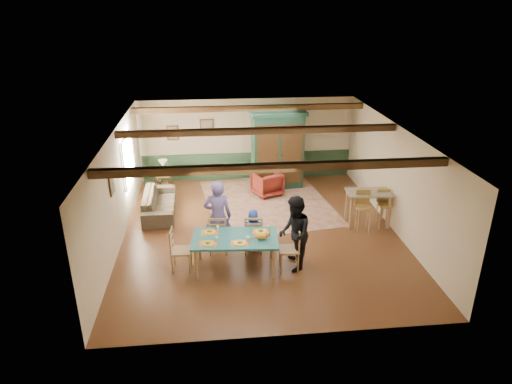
{
  "coord_description": "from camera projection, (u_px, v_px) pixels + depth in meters",
  "views": [
    {
      "loc": [
        -1.19,
        -10.49,
        5.56
      ],
      "look_at": [
        -0.11,
        -0.02,
        1.15
      ],
      "focal_mm": 32.0,
      "sensor_mm": 36.0,
      "label": 1
    }
  ],
  "objects": [
    {
      "name": "bar_stool_right",
      "position": [
        384.0,
        209.0,
        11.98
      ],
      "size": [
        0.37,
        0.41,
        1.02
      ],
      "primitive_type": null,
      "rotation": [
        0.0,
        0.0,
        -0.02
      ],
      "color": "#A17F3E",
      "rests_on": "floor"
    },
    {
      "name": "end_table",
      "position": [
        164.0,
        183.0,
        14.39
      ],
      "size": [
        0.49,
        0.49,
        0.53
      ],
      "primitive_type": null,
      "rotation": [
        0.0,
        0.0,
        -0.13
      ],
      "color": "#321F0D",
      "rests_on": "floor"
    },
    {
      "name": "place_setting_far_right",
      "position": [
        261.0,
        230.0,
        10.21
      ],
      "size": [
        0.44,
        0.34,
        0.11
      ],
      "primitive_type": null,
      "rotation": [
        0.0,
        0.0,
        -0.08
      ],
      "color": "yellow",
      "rests_on": "dining_table"
    },
    {
      "name": "picture_left_wall",
      "position": [
        112.0,
        183.0,
        10.33
      ],
      "size": [
        0.04,
        0.42,
        0.52
      ],
      "primitive_type": null,
      "color": "gray",
      "rests_on": "wall_left"
    },
    {
      "name": "counter_table",
      "position": [
        367.0,
        208.0,
        12.12
      ],
      "size": [
        1.18,
        0.74,
        0.95
      ],
      "primitive_type": null,
      "rotation": [
        0.0,
        0.0,
        -0.06
      ],
      "color": "#B0A889",
      "rests_on": "floor"
    },
    {
      "name": "cat",
      "position": [
        261.0,
        236.0,
        9.86
      ],
      "size": [
        0.38,
        0.17,
        0.19
      ],
      "primitive_type": null,
      "rotation": [
        0.0,
        0.0,
        -0.08
      ],
      "color": "orange",
      "rests_on": "dining_table"
    },
    {
      "name": "table_lamp",
      "position": [
        163.0,
        168.0,
        14.19
      ],
      "size": [
        0.3,
        0.3,
        0.49
      ],
      "primitive_type": null,
      "rotation": [
        0.0,
        0.0,
        -0.11
      ],
      "color": "tan",
      "rests_on": "end_table"
    },
    {
      "name": "ceiling_beam_back",
      "position": [
        249.0,
        108.0,
        13.63
      ],
      "size": [
        6.95,
        0.16,
        0.16
      ],
      "primitive_type": "cube",
      "color": "#321F0D",
      "rests_on": "ceiling"
    },
    {
      "name": "wall_right",
      "position": [
        396.0,
        179.0,
        11.7
      ],
      "size": [
        0.02,
        8.0,
        2.7
      ],
      "primitive_type": "cube",
      "color": "beige",
      "rests_on": "floor"
    },
    {
      "name": "person_man",
      "position": [
        218.0,
        216.0,
        10.69
      ],
      "size": [
        0.69,
        0.48,
        1.8
      ],
      "primitive_type": "imported",
      "rotation": [
        0.0,
        0.0,
        3.07
      ],
      "color": "slate",
      "rests_on": "floor"
    },
    {
      "name": "place_setting_far_left",
      "position": [
        210.0,
        230.0,
        10.18
      ],
      "size": [
        0.44,
        0.34,
        0.11
      ],
      "primitive_type": null,
      "rotation": [
        0.0,
        0.0,
        -0.08
      ],
      "color": "yellow",
      "rests_on": "dining_table"
    },
    {
      "name": "dining_chair_end_right",
      "position": [
        289.0,
        248.0,
        10.12
      ],
      "size": [
        0.49,
        0.47,
        0.99
      ],
      "primitive_type": null,
      "rotation": [
        0.0,
        0.0,
        -1.65
      ],
      "color": "#9D784E",
      "rests_on": "floor"
    },
    {
      "name": "armchair",
      "position": [
        267.0,
        184.0,
        14.07
      ],
      "size": [
        1.03,
        1.04,
        0.73
      ],
      "primitive_type": "imported",
      "rotation": [
        0.0,
        0.0,
        -2.74
      ],
      "color": "#531310",
      "rests_on": "floor"
    },
    {
      "name": "area_rug",
      "position": [
        267.0,
        202.0,
        13.66
      ],
      "size": [
        4.03,
        4.6,
        0.01
      ],
      "primitive_type": "cube",
      "rotation": [
        0.0,
        0.0,
        0.13
      ],
      "color": "tan",
      "rests_on": "floor"
    },
    {
      "name": "sofa",
      "position": [
        159.0,
        203.0,
        12.85
      ],
      "size": [
        0.91,
        2.18,
        0.63
      ],
      "primitive_type": "imported",
      "rotation": [
        0.0,
        0.0,
        1.6
      ],
      "color": "#3D3426",
      "rests_on": "floor"
    },
    {
      "name": "bar_stool_left",
      "position": [
        363.0,
        212.0,
        11.73
      ],
      "size": [
        0.42,
        0.46,
        1.1
      ],
      "primitive_type": null,
      "rotation": [
        0.0,
        0.0,
        -0.08
      ],
      "color": "#A17F3E",
      "rests_on": "floor"
    },
    {
      "name": "place_setting_near_left",
      "position": [
        208.0,
        242.0,
        9.7
      ],
      "size": [
        0.44,
        0.34,
        0.11
      ],
      "primitive_type": null,
      "rotation": [
        0.0,
        0.0,
        -0.08
      ],
      "color": "yellow",
      "rests_on": "dining_table"
    },
    {
      "name": "place_setting_near_center",
      "position": [
        240.0,
        241.0,
        9.72
      ],
      "size": [
        0.44,
        0.34,
        0.11
      ],
      "primitive_type": null,
      "rotation": [
        0.0,
        0.0,
        -0.08
      ],
      "color": "yellow",
      "rests_on": "dining_table"
    },
    {
      "name": "dining_chair_far_left",
      "position": [
        218.0,
        233.0,
        10.77
      ],
      "size": [
        0.47,
        0.49,
        0.99
      ],
      "primitive_type": null,
      "rotation": [
        0.0,
        0.0,
        3.07
      ],
      "color": "#9D784E",
      "rests_on": "floor"
    },
    {
      "name": "wall_left",
      "position": [
        117.0,
        190.0,
        11.04
      ],
      "size": [
        0.02,
        8.0,
        2.7
      ],
      "primitive_type": "cube",
      "color": "beige",
      "rests_on": "floor"
    },
    {
      "name": "armoire",
      "position": [
        277.0,
        150.0,
        14.34
      ],
      "size": [
        1.8,
        0.85,
        2.46
      ],
      "primitive_type": "cube",
      "rotation": [
        0.0,
        0.0,
        0.09
      ],
      "color": "#143426",
      "rests_on": "floor"
    },
    {
      "name": "dining_chair_end_left",
      "position": [
        181.0,
        250.0,
        10.06
      ],
      "size": [
        0.49,
        0.47,
        0.99
      ],
      "primitive_type": null,
      "rotation": [
        0.0,
        0.0,
        1.49
      ],
      "color": "#9D784E",
      "rests_on": "floor"
    },
    {
      "name": "window_left",
      "position": [
        128.0,
        159.0,
        12.52
      ],
      "size": [
        0.06,
        1.6,
        1.3
      ],
      "primitive_type": null,
      "color": "white",
      "rests_on": "wall_left"
    },
    {
      "name": "picture_back_a",
      "position": [
        207.0,
        127.0,
        14.71
      ],
      "size": [
        0.45,
        0.04,
        0.55
      ],
      "primitive_type": null,
      "color": "gray",
      "rests_on": "wall_back"
    },
    {
      "name": "picture_back_b",
      "position": [
        173.0,
        133.0,
        14.67
      ],
      "size": [
        0.38,
        0.04,
        0.48
      ],
      "primitive_type": null,
      "color": "gray",
      "rests_on": "wall_back"
    },
    {
      "name": "floor",
      "position": [
        260.0,
        232.0,
        11.89
      ],
      "size": [
        8.0,
        8.0,
        0.0
      ],
      "primitive_type": "plane",
      "color": "#492614",
      "rests_on": "ground"
    },
    {
      "name": "ceiling_beam_front",
      "position": [
        274.0,
        167.0,
        8.77
      ],
      "size": [
        6.95,
        0.16,
        0.16
      ],
      "primitive_type": "cube",
      "color": "#321F0D",
      "rests_on": "ceiling"
    },
    {
      "name": "wainscot_back",
      "position": [
        247.0,
        165.0,
        15.37
      ],
      "size": [
        6.95,
        0.03,
        0.9
      ],
      "primitive_type": "cube",
      "color": "#1E3824",
      "rests_on": "floor"
    },
    {
      "name": "person_woman",
      "position": [
        294.0,
        234.0,
        9.98
      ],
      "size": [
        0.71,
        0.88,
        1.72
      ],
      "primitive_type": "imported",
      "rotation": [
        0.0,
        0.0,
        -1.65
      ],
      "color": "black",
      "rests_on": "floor"
    },
    {
      "name": "ceiling_beam_mid",
      "position": [
        259.0,
        131.0,
        11.25
      ],
      "size": [
        6.95,
        0.16,
        0.16
      ],
      "primitive_type": "cube",
      "color": "#321F0D",
      "rests_on": "ceiling"
    },
    {
      "name": "wall_back",
      "position": [
        247.0,
        140.0,
        15.04
      ],
      "size": [
        7.0,
        0.02,
        2.7
      ],
      "primitive_type": "cube",
      "color": "beige",
      "rests_on": "floor"
    },
    {
      "name": "dining_chair_far_right",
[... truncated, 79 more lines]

